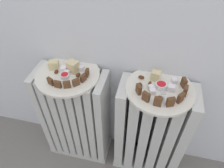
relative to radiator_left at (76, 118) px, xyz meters
The scene contains 37 objects.
radiator_left is the anchor object (origin of this frame).
radiator_right 0.40m from the radiator_left, ahead, with size 0.35×0.17×0.60m.
plate_left 0.31m from the radiator_left, ahead, with size 0.28×0.28×0.01m, color silver.
plate_right 0.51m from the radiator_left, ahead, with size 0.28×0.28×0.01m, color silver.
dark_cake_slice_left_0 0.35m from the radiator_left, 116.54° to the right, with size 0.03×0.01×0.03m, color #56351E.
dark_cake_slice_left_1 0.35m from the radiator_left, 92.28° to the right, with size 0.03×0.01×0.03m, color #56351E.
dark_cake_slice_left_2 0.35m from the radiator_left, 68.03° to the right, with size 0.03×0.01×0.03m, color #56351E.
dark_cake_slice_left_3 0.35m from the radiator_left, 43.77° to the right, with size 0.03×0.01×0.03m, color #56351E.
dark_cake_slice_left_4 0.35m from the radiator_left, 19.52° to the right, with size 0.03×0.01×0.03m, color #56351E.
dark_cake_slice_left_5 0.35m from the radiator_left, ahead, with size 0.03×0.01×0.03m, color #56351E.
marble_cake_slice_left_0 0.34m from the radiator_left, 163.45° to the left, with size 0.04×0.03×0.04m, color beige.
marble_cake_slice_left_1 0.34m from the radiator_left, 51.23° to the left, with size 0.04×0.04×0.05m, color beige.
turkish_delight_left_0 0.33m from the radiator_left, 72.43° to the left, with size 0.02×0.02×0.02m, color white.
turkish_delight_left_1 0.33m from the radiator_left, 79.17° to the right, with size 0.02×0.02×0.02m, color white.
turkish_delight_left_2 0.33m from the radiator_left, 33.54° to the left, with size 0.02×0.02×0.02m, color white.
turkish_delight_left_3 0.33m from the radiator_left, 152.96° to the left, with size 0.03×0.03×0.03m, color white.
medjool_date_left_0 0.33m from the radiator_left, behind, with size 0.02×0.02×0.02m, color #4C2814.
medjool_date_left_1 0.33m from the radiator_left, ahead, with size 0.02×0.02×0.02m, color #4C2814.
jam_bowl_left 0.33m from the radiator_left, 86.33° to the right, with size 0.04×0.04×0.02m.
dark_cake_slice_right_0 0.47m from the radiator_left, ahead, with size 0.03×0.01×0.04m, color #56351E.
dark_cake_slice_right_1 0.49m from the radiator_left, 12.98° to the right, with size 0.03×0.01×0.04m, color #56351E.
dark_cake_slice_right_2 0.53m from the radiator_left, 13.54° to the right, with size 0.03×0.01×0.04m, color #56351E.
dark_cake_slice_right_3 0.56m from the radiator_left, 11.13° to the right, with size 0.03×0.01×0.04m, color #56351E.
dark_cake_slice_right_4 0.59m from the radiator_left, ahead, with size 0.03×0.01×0.04m, color #56351E.
dark_cake_slice_right_5 0.60m from the radiator_left, ahead, with size 0.03×0.01×0.04m, color #56351E.
dark_cake_slice_right_6 0.60m from the radiator_left, ahead, with size 0.03×0.01×0.04m, color #56351E.
marble_cake_slice_right_0 0.51m from the radiator_left, ahead, with size 0.04×0.03×0.04m, color beige.
turkish_delight_right_0 0.50m from the radiator_left, ahead, with size 0.02×0.02×0.02m, color white.
turkish_delight_right_1 0.56m from the radiator_left, ahead, with size 0.02×0.02×0.02m, color white.
turkish_delight_right_2 0.49m from the radiator_left, ahead, with size 0.02×0.02×0.02m, color white.
turkish_delight_right_3 0.55m from the radiator_left, ahead, with size 0.03×0.03×0.03m, color white.
medjool_date_right_0 0.52m from the radiator_left, ahead, with size 0.03×0.02×0.01m, color #4C2814.
medjool_date_right_1 0.46m from the radiator_left, ahead, with size 0.03×0.01×0.02m, color #4C2814.
medjool_date_right_2 0.49m from the radiator_left, ahead, with size 0.02×0.01×0.02m, color #4C2814.
medjool_date_right_3 0.46m from the radiator_left, ahead, with size 0.03×0.02×0.02m, color #4C2814.
jam_bowl_right 0.52m from the radiator_left, ahead, with size 0.04×0.04×0.02m.
fork 0.53m from the radiator_left, ahead, with size 0.03×0.09×0.00m.
Camera 1 is at (0.14, -0.33, 1.19)m, focal length 32.21 mm.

